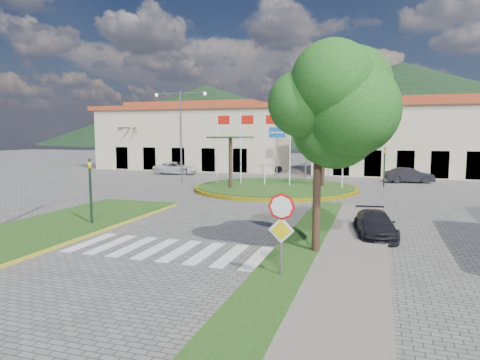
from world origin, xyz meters
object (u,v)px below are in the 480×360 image
(car_dark_b, at_px, (409,175))
(stop_sign, at_px, (281,222))
(car_dark_a, at_px, (265,166))
(white_van, at_px, (176,168))
(roundabout_island, at_px, (276,187))
(deciduous_tree, at_px, (318,110))
(car_side_right, at_px, (375,224))

(car_dark_b, bearing_deg, stop_sign, 157.20)
(stop_sign, height_order, car_dark_b, stop_sign)
(car_dark_a, xyz_separation_m, car_dark_b, (14.63, -5.61, -0.02))
(white_van, relative_size, car_dark_b, 1.15)
(car_dark_a, bearing_deg, car_dark_b, -93.20)
(roundabout_island, relative_size, deciduous_tree, 1.87)
(white_van, distance_m, car_side_right, 30.11)
(stop_sign, relative_size, deciduous_tree, 0.39)
(roundabout_island, xyz_separation_m, stop_sign, (4.90, -20.04, 1.62))
(car_dark_b, xyz_separation_m, car_side_right, (-2.66, -21.43, -0.13))
(white_van, bearing_deg, car_side_right, -144.98)
(deciduous_tree, height_order, car_dark_b, deciduous_tree)
(roundabout_island, bearing_deg, white_van, 146.01)
(white_van, relative_size, car_dark_a, 1.15)
(deciduous_tree, relative_size, car_side_right, 1.84)
(stop_sign, xyz_separation_m, white_van, (-17.81, 28.75, -1.15))
(stop_sign, distance_m, car_dark_b, 28.55)
(white_van, distance_m, car_dark_b, 23.09)
(roundabout_island, xyz_separation_m, white_van, (-12.92, 8.71, 0.47))
(deciduous_tree, bearing_deg, car_side_right, 60.76)
(stop_sign, relative_size, car_dark_b, 0.66)
(stop_sign, bearing_deg, car_side_right, 68.53)
(deciduous_tree, bearing_deg, car_dark_a, 108.03)
(stop_sign, height_order, car_side_right, stop_sign)
(white_van, bearing_deg, car_dark_a, -67.53)
(roundabout_island, relative_size, stop_sign, 4.79)
(car_side_right, bearing_deg, roundabout_island, 110.18)
(car_dark_a, height_order, car_dark_b, car_dark_a)
(roundabout_island, xyz_separation_m, car_side_right, (7.50, -13.43, 0.36))
(car_dark_b, distance_m, car_side_right, 21.59)
(car_dark_b, height_order, car_side_right, car_dark_b)
(roundabout_island, bearing_deg, car_dark_a, 108.19)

